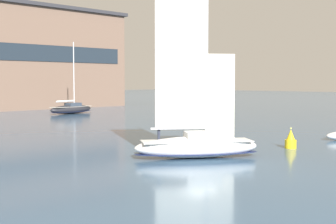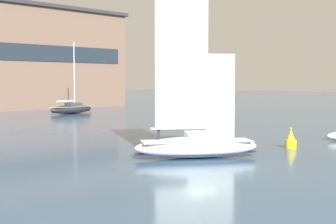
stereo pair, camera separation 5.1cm
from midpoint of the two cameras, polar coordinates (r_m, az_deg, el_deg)
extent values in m
plane|color=#385675|center=(34.90, 3.47, -5.57)|extent=(400.00, 400.00, 0.00)
cube|color=brown|center=(102.77, -17.66, 6.10)|extent=(42.12, 17.61, 20.17)
cube|color=#1E2833|center=(95.04, -15.18, 6.95)|extent=(37.90, 0.10, 3.23)
cube|color=#2D2D33|center=(103.74, -17.78, 11.86)|extent=(43.32, 18.81, 0.70)
ellipsoid|color=silver|center=(34.78, 3.47, -4.29)|extent=(9.12, 7.46, 1.58)
ellipsoid|color=#19234C|center=(34.84, 3.47, -5.00)|extent=(9.21, 7.53, 0.19)
cube|color=silver|center=(34.72, 3.47, -3.53)|extent=(7.96, 6.48, 0.06)
cube|color=silver|center=(34.79, 4.22, -2.93)|extent=(3.18, 2.98, 0.65)
cylinder|color=silver|center=(34.64, 4.72, 6.13)|extent=(0.19, 0.19, 11.62)
cylinder|color=silver|center=(34.32, 1.29, -2.00)|extent=(3.52, 2.52, 0.16)
cube|color=silver|center=(34.20, 1.58, 5.98)|extent=(3.17, 2.23, 9.53)
cube|color=silver|center=(34.94, 6.47, 1.81)|extent=(1.69, 1.19, 6.39)
cylinder|color=#232838|center=(34.42, -1.17, -2.82)|extent=(0.28, 0.28, 0.85)
cylinder|color=#1E4CA5|center=(34.34, -1.17, -1.58)|extent=(0.47, 0.47, 0.65)
sphere|color=tan|center=(34.30, -1.17, -0.84)|extent=(0.24, 0.24, 0.24)
ellipsoid|color=#232328|center=(82.82, -11.74, 0.33)|extent=(9.18, 3.69, 1.52)
ellipsoid|color=#19234C|center=(82.85, -11.74, 0.05)|extent=(9.27, 3.72, 0.18)
cube|color=#BCB7A8|center=(82.80, -11.75, 0.64)|extent=(8.06, 3.15, 0.06)
cube|color=#333D4C|center=(83.07, -11.52, 0.89)|extent=(2.71, 2.07, 0.62)
cylinder|color=silver|center=(83.16, -11.43, 4.52)|extent=(0.18, 0.18, 11.15)
cylinder|color=silver|center=(81.91, -12.44, 1.24)|extent=(4.00, 0.70, 0.15)
cylinder|color=white|center=(81.90, -12.44, 1.32)|extent=(3.61, 0.73, 0.24)
cylinder|color=yellow|center=(40.88, 14.68, -3.80)|extent=(0.96, 0.96, 0.72)
cone|color=yellow|center=(40.78, 14.70, -2.68)|extent=(0.72, 0.72, 0.88)
sphere|color=#F2F266|center=(40.73, 14.71, -1.95)|extent=(0.16, 0.16, 0.16)
camera|label=1|loc=(0.03, -90.04, 0.00)|focal=50.00mm
camera|label=2|loc=(0.03, 89.96, 0.00)|focal=50.00mm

